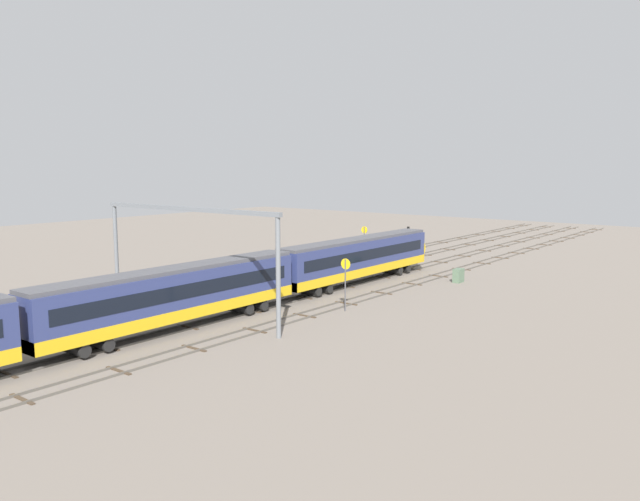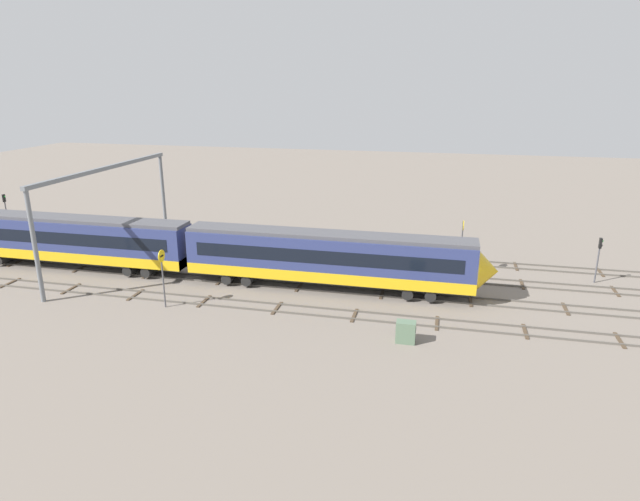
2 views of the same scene
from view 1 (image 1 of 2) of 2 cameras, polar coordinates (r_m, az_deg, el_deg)
ground_plane at (r=64.77m, az=-1.28°, el=-3.53°), size 186.03×186.03×0.00m
track_near_foreground at (r=60.49m, az=4.09°, el=-4.29°), size 170.03×2.40×0.16m
track_with_train at (r=63.27m, az=0.42°, el=-3.74°), size 170.03×2.40×0.16m
track_middle at (r=66.29m, az=-2.91°, el=-3.22°), size 170.03×2.40×0.16m
track_second_far at (r=69.52m, az=-5.94°, el=-2.73°), size 170.03×2.40×0.16m
train at (r=43.28m, az=-25.30°, el=-6.40°), size 100.00×3.24×4.80m
overhead_gantry at (r=52.68m, az=-12.04°, el=1.48°), size 0.40×20.72×9.32m
speed_sign_near_foreground at (r=54.56m, az=2.33°, el=-2.38°), size 0.14×0.96×4.66m
speed_sign_mid_trackside at (r=80.19m, az=4.05°, el=0.97°), size 0.14×0.90×4.97m
signal_light_trackside_departure at (r=90.03m, az=8.04°, el=1.30°), size 0.31×0.32×4.04m
relay_cabinet at (r=69.97m, az=12.49°, el=-2.24°), size 1.32×0.81×1.50m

